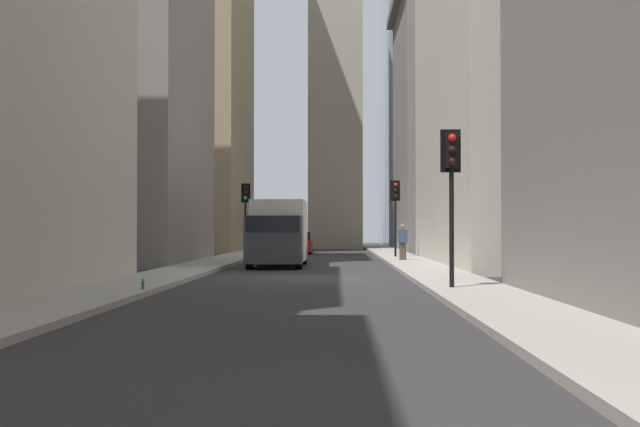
{
  "coord_description": "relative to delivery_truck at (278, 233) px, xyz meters",
  "views": [
    {
      "loc": [
        -26.65,
        -1.11,
        1.61
      ],
      "look_at": [
        13.2,
        -0.27,
        2.37
      ],
      "focal_mm": 45.59,
      "sensor_mm": 36.0,
      "label": 1
    }
  ],
  "objects": [
    {
      "name": "sidewalk_left",
      "position": [
        -8.02,
        -5.9,
        -1.39
      ],
      "size": [
        90.0,
        2.2,
        0.14
      ],
      "primitive_type": "cube",
      "color": "#A8A399",
      "rests_on": "ground_plane"
    },
    {
      "name": "ground_plane",
      "position": [
        -8.02,
        -1.4,
        -1.46
      ],
      "size": [
        135.0,
        135.0,
        0.0
      ],
      "primitive_type": "plane",
      "color": "#302D30"
    },
    {
      "name": "church_spire",
      "position": [
        32.4,
        -2.38,
        15.62
      ],
      "size": [
        4.85,
        4.85,
        32.77
      ],
      "color": "#A8A091",
      "rests_on": "ground_plane"
    },
    {
      "name": "traffic_light_midblock",
      "position": [
        11.98,
        2.77,
        1.7
      ],
      "size": [
        0.43,
        0.52,
        4.11
      ],
      "color": "black",
      "rests_on": "sidewalk_right"
    },
    {
      "name": "discarded_bottle",
      "position": [
        -14.99,
        2.23,
        -1.21
      ],
      "size": [
        0.07,
        0.07,
        0.27
      ],
      "color": "#236033",
      "rests_on": "sidewalk_right"
    },
    {
      "name": "traffic_light_far_junction",
      "position": [
        8.81,
        -5.64,
        1.68
      ],
      "size": [
        0.43,
        0.52,
        4.09
      ],
      "color": "black",
      "rests_on": "sidewalk_left"
    },
    {
      "name": "sedan_red",
      "position": [
        17.89,
        -0.0,
        -0.8
      ],
      "size": [
        4.3,
        1.78,
        1.42
      ],
      "color": "maroon",
      "rests_on": "ground_plane"
    },
    {
      "name": "delivery_truck",
      "position": [
        0.0,
        0.0,
        0.0
      ],
      "size": [
        6.46,
        2.25,
        2.84
      ],
      "color": "silver",
      "rests_on": "ground_plane"
    },
    {
      "name": "building_right_far",
      "position": [
        23.55,
        9.2,
        15.55
      ],
      "size": [
        14.2,
        10.5,
        33.99
      ],
      "color": "#9E8966",
      "rests_on": "ground_plane"
    },
    {
      "name": "building_right_midfar",
      "position": [
        3.41,
        9.19,
        10.27
      ],
      "size": [
        12.19,
        10.5,
        23.44
      ],
      "color": "gray",
      "rests_on": "ground_plane"
    },
    {
      "name": "building_left_far",
      "position": [
        23.69,
        -11.99,
        9.47
      ],
      "size": [
        13.28,
        10.5,
        21.84
      ],
      "color": "gray",
      "rests_on": "ground_plane"
    },
    {
      "name": "traffic_light_foreground",
      "position": [
        -14.12,
        -5.41,
        1.63
      ],
      "size": [
        0.43,
        0.52,
        4.01
      ],
      "color": "black",
      "rests_on": "sidewalk_left"
    },
    {
      "name": "pedestrian",
      "position": [
        4.06,
        -5.64,
        -0.39
      ],
      "size": [
        0.26,
        0.44,
        1.7
      ],
      "color": "#473D33",
      "rests_on": "sidewalk_left"
    },
    {
      "name": "sidewalk_right",
      "position": [
        -8.02,
        3.1,
        -1.39
      ],
      "size": [
        90.0,
        2.2,
        0.14
      ],
      "primitive_type": "cube",
      "color": "#A8A399",
      "rests_on": "ground_plane"
    }
  ]
}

